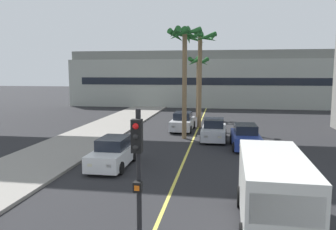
{
  "coord_description": "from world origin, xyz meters",
  "views": [
    {
      "loc": [
        2.03,
        1.25,
        5.04
      ],
      "look_at": [
        0.0,
        14.0,
        3.37
      ],
      "focal_mm": 36.0,
      "sensor_mm": 36.0,
      "label": 1
    }
  ],
  "objects_px": {
    "car_queue_fourth": "(183,122)",
    "palm_tree_far_median": "(200,51)",
    "car_queue_third": "(113,153)",
    "palm_tree_mid_median": "(198,69)",
    "delivery_van": "(273,189)",
    "car_queue_second": "(214,130)",
    "traffic_light_median_near": "(138,173)",
    "car_queue_front": "(245,137)",
    "palm_tree_near_median": "(185,49)"
  },
  "relations": [
    {
      "from": "palm_tree_near_median",
      "to": "palm_tree_far_median",
      "type": "relative_size",
      "value": 0.97
    },
    {
      "from": "traffic_light_median_near",
      "to": "palm_tree_near_median",
      "type": "distance_m",
      "value": 18.13
    },
    {
      "from": "palm_tree_far_median",
      "to": "delivery_van",
      "type": "bearing_deg",
      "value": -79.37
    },
    {
      "from": "car_queue_second",
      "to": "traffic_light_median_near",
      "type": "height_order",
      "value": "traffic_light_median_near"
    },
    {
      "from": "car_queue_fourth",
      "to": "car_queue_front",
      "type": "bearing_deg",
      "value": -50.89
    },
    {
      "from": "car_queue_fourth",
      "to": "traffic_light_median_near",
      "type": "relative_size",
      "value": 0.99
    },
    {
      "from": "car_queue_fourth",
      "to": "palm_tree_far_median",
      "type": "bearing_deg",
      "value": 53.92
    },
    {
      "from": "car_queue_fourth",
      "to": "palm_tree_mid_median",
      "type": "relative_size",
      "value": 0.62
    },
    {
      "from": "car_queue_second",
      "to": "traffic_light_median_near",
      "type": "relative_size",
      "value": 0.98
    },
    {
      "from": "car_queue_front",
      "to": "car_queue_second",
      "type": "distance_m",
      "value": 3.12
    },
    {
      "from": "delivery_van",
      "to": "palm_tree_far_median",
      "type": "relative_size",
      "value": 0.62
    },
    {
      "from": "car_queue_fourth",
      "to": "palm_tree_near_median",
      "type": "relative_size",
      "value": 0.5
    },
    {
      "from": "car_queue_second",
      "to": "delivery_van",
      "type": "bearing_deg",
      "value": -81.04
    },
    {
      "from": "car_queue_second",
      "to": "car_queue_third",
      "type": "relative_size",
      "value": 1.0
    },
    {
      "from": "car_queue_front",
      "to": "delivery_van",
      "type": "height_order",
      "value": "delivery_van"
    },
    {
      "from": "car_queue_front",
      "to": "car_queue_second",
      "type": "bearing_deg",
      "value": 133.18
    },
    {
      "from": "car_queue_front",
      "to": "traffic_light_median_near",
      "type": "relative_size",
      "value": 0.99
    },
    {
      "from": "car_queue_second",
      "to": "delivery_van",
      "type": "height_order",
      "value": "delivery_van"
    },
    {
      "from": "palm_tree_near_median",
      "to": "palm_tree_mid_median",
      "type": "relative_size",
      "value": 1.24
    },
    {
      "from": "delivery_van",
      "to": "palm_tree_far_median",
      "type": "bearing_deg",
      "value": 100.63
    },
    {
      "from": "car_queue_front",
      "to": "palm_tree_near_median",
      "type": "height_order",
      "value": "palm_tree_near_median"
    },
    {
      "from": "car_queue_fourth",
      "to": "palm_tree_near_median",
      "type": "height_order",
      "value": "palm_tree_near_median"
    },
    {
      "from": "car_queue_third",
      "to": "traffic_light_median_near",
      "type": "xyz_separation_m",
      "value": [
        3.78,
        -9.5,
        1.99
      ]
    },
    {
      "from": "car_queue_third",
      "to": "palm_tree_mid_median",
      "type": "xyz_separation_m",
      "value": [
        3.07,
        20.42,
        4.55
      ]
    },
    {
      "from": "car_queue_second",
      "to": "palm_tree_mid_median",
      "type": "xyz_separation_m",
      "value": [
        -2.08,
        12.48,
        4.55
      ]
    },
    {
      "from": "car_queue_third",
      "to": "palm_tree_mid_median",
      "type": "height_order",
      "value": "palm_tree_mid_median"
    },
    {
      "from": "delivery_van",
      "to": "car_queue_third",
      "type": "bearing_deg",
      "value": 140.63
    },
    {
      "from": "traffic_light_median_near",
      "to": "palm_tree_near_median",
      "type": "relative_size",
      "value": 0.5
    },
    {
      "from": "car_queue_front",
      "to": "car_queue_third",
      "type": "distance_m",
      "value": 9.22
    },
    {
      "from": "car_queue_front",
      "to": "car_queue_third",
      "type": "relative_size",
      "value": 1.01
    },
    {
      "from": "traffic_light_median_near",
      "to": "palm_tree_mid_median",
      "type": "distance_m",
      "value": 30.03
    },
    {
      "from": "palm_tree_near_median",
      "to": "car_queue_fourth",
      "type": "bearing_deg",
      "value": 98.37
    },
    {
      "from": "palm_tree_far_median",
      "to": "car_queue_fourth",
      "type": "bearing_deg",
      "value": -126.08
    },
    {
      "from": "car_queue_third",
      "to": "palm_tree_far_median",
      "type": "height_order",
      "value": "palm_tree_far_median"
    },
    {
      "from": "palm_tree_near_median",
      "to": "car_queue_second",
      "type": "bearing_deg",
      "value": -5.86
    },
    {
      "from": "palm_tree_near_median",
      "to": "car_queue_front",
      "type": "bearing_deg",
      "value": -29.81
    },
    {
      "from": "traffic_light_median_near",
      "to": "car_queue_third",
      "type": "bearing_deg",
      "value": 111.7
    },
    {
      "from": "car_queue_front",
      "to": "car_queue_fourth",
      "type": "relative_size",
      "value": 1.0
    },
    {
      "from": "palm_tree_far_median",
      "to": "car_queue_front",
      "type": "bearing_deg",
      "value": -65.28
    },
    {
      "from": "car_queue_third",
      "to": "palm_tree_far_median",
      "type": "relative_size",
      "value": 0.48
    },
    {
      "from": "car_queue_front",
      "to": "palm_tree_far_median",
      "type": "distance_m",
      "value": 10.51
    },
    {
      "from": "car_queue_second",
      "to": "delivery_van",
      "type": "distance_m",
      "value": 14.15
    },
    {
      "from": "traffic_light_median_near",
      "to": "car_queue_second",
      "type": "bearing_deg",
      "value": 85.53
    },
    {
      "from": "car_queue_second",
      "to": "palm_tree_near_median",
      "type": "xyz_separation_m",
      "value": [
        -2.23,
        0.23,
        6.0
      ]
    },
    {
      "from": "delivery_van",
      "to": "palm_tree_far_median",
      "type": "xyz_separation_m",
      "value": [
        -3.65,
        19.48,
        5.53
      ]
    },
    {
      "from": "car_queue_second",
      "to": "traffic_light_median_near",
      "type": "distance_m",
      "value": 17.6
    },
    {
      "from": "delivery_van",
      "to": "palm_tree_near_median",
      "type": "relative_size",
      "value": 0.64
    },
    {
      "from": "car_queue_second",
      "to": "car_queue_fourth",
      "type": "xyz_separation_m",
      "value": [
        -2.75,
        3.73,
        0.0
      ]
    },
    {
      "from": "traffic_light_median_near",
      "to": "palm_tree_mid_median",
      "type": "height_order",
      "value": "palm_tree_mid_median"
    },
    {
      "from": "delivery_van",
      "to": "palm_tree_mid_median",
      "type": "xyz_separation_m",
      "value": [
        -4.28,
        26.44,
        3.99
      ]
    }
  ]
}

